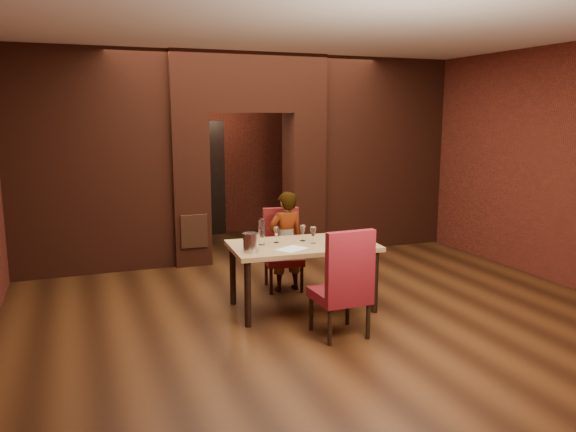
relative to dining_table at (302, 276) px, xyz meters
name	(u,v)px	position (x,y,z in m)	size (l,w,h in m)	color
floor	(295,293)	(0.14, 0.57, -0.39)	(8.00, 8.00, 0.00)	#422410
ceiling	(296,36)	(0.14, 0.57, 2.81)	(7.00, 8.00, 0.04)	silver
wall_back	(217,151)	(0.14, 4.57, 1.21)	(7.00, 0.04, 3.20)	maroon
wall_front	(547,230)	(0.14, -3.43, 1.21)	(7.00, 0.04, 3.20)	maroon
wall_right	(517,161)	(3.64, 0.57, 1.21)	(0.04, 8.00, 3.20)	maroon
pillar_left	(189,189)	(-0.81, 2.57, 0.76)	(0.55, 0.55, 2.30)	maroon
pillar_right	(304,184)	(1.09, 2.57, 0.76)	(0.55, 0.55, 2.30)	maroon
lintel	(247,83)	(0.14, 2.57, 2.36)	(2.45, 0.55, 0.90)	maroon
wing_wall_left	(89,163)	(-2.22, 2.57, 1.21)	(2.27, 0.35, 3.20)	maroon
wing_wall_right	(379,154)	(2.50, 2.57, 1.21)	(2.27, 0.35, 3.20)	maroon
vent_panel	(194,231)	(-0.81, 2.28, 0.16)	(0.40, 0.03, 0.50)	brown
rear_door	(198,180)	(-0.26, 4.51, 0.66)	(0.90, 0.08, 2.10)	black
rear_door_frame	(198,181)	(-0.26, 4.47, 0.66)	(1.02, 0.04, 2.22)	black
dining_table	(302,276)	(0.00, 0.00, 0.00)	(1.68, 0.95, 0.79)	#A28353
chair_far	(284,250)	(0.06, 0.79, 0.13)	(0.48, 0.48, 1.05)	maroon
chair_near	(340,282)	(0.04, -0.89, 0.18)	(0.52, 0.52, 1.15)	maroon
person_seated	(286,241)	(0.07, 0.72, 0.26)	(0.48, 0.31, 1.31)	white
wine_glass_a	(276,235)	(-0.27, 0.16, 0.49)	(0.08, 0.08, 0.18)	white
wine_glass_b	(303,233)	(0.06, 0.13, 0.49)	(0.08, 0.08, 0.19)	white
wine_glass_c	(313,235)	(0.12, -0.04, 0.49)	(0.08, 0.08, 0.20)	white
tasting_sheet	(292,249)	(-0.22, -0.21, 0.40)	(0.32, 0.23, 0.00)	white
wine_bucket	(251,242)	(-0.68, -0.17, 0.50)	(0.17, 0.17, 0.21)	#B0B0B7
water_bottle	(262,232)	(-0.46, 0.12, 0.55)	(0.07, 0.07, 0.31)	white
potted_plant	(342,268)	(0.93, 0.82, -0.20)	(0.34, 0.30, 0.38)	#2C5E23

